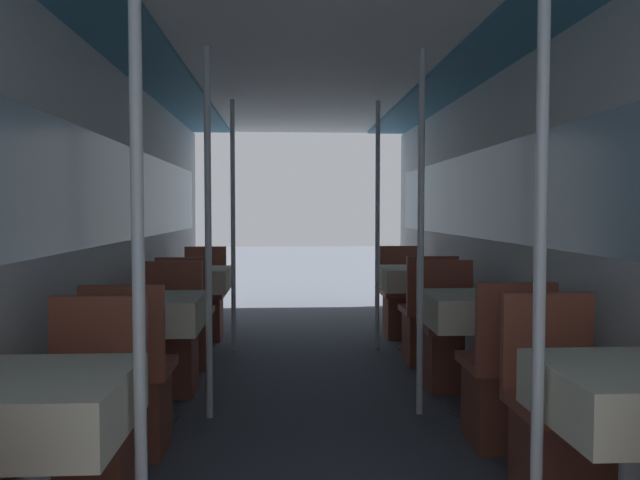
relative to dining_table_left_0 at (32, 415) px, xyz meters
name	(u,v)px	position (x,y,z in m)	size (l,w,h in m)	color
wall_left	(100,227)	(-0.37, 2.03, 0.54)	(0.05, 8.11, 2.22)	silver
wall_right	(519,226)	(2.32, 2.03, 0.54)	(0.05, 8.11, 2.22)	silver
ceiling_panel	(314,51)	(0.97, 2.03, 1.65)	(2.70, 8.11, 0.07)	white
dining_table_left_0	(32,415)	(0.00, 0.00, 0.00)	(0.59, 0.59, 0.74)	#4C4C51
chair_left_far_0	(89,451)	(0.00, 0.54, -0.33)	(0.41, 0.41, 0.89)	brown
support_pole_left_0	(138,257)	(0.33, 0.00, 0.50)	(0.04, 0.04, 2.22)	silver
dining_table_left_1	(153,317)	(0.00, 1.78, 0.00)	(0.59, 0.59, 0.74)	#4C4C51
chair_left_near_1	(131,399)	(0.00, 1.24, -0.33)	(0.41, 0.41, 0.89)	brown
chair_left_far_1	(170,351)	(0.00, 2.32, -0.33)	(0.41, 0.41, 0.89)	brown
support_pole_left_1	(208,234)	(0.33, 1.78, 0.50)	(0.04, 0.04, 2.22)	silver
dining_table_left_2	(195,283)	(0.00, 3.56, 0.00)	(0.59, 0.59, 0.74)	#4C4C51
chair_left_near_2	(186,331)	(0.00, 3.02, -0.33)	(0.41, 0.41, 0.89)	brown
chair_left_far_2	(204,310)	(0.00, 4.10, -0.33)	(0.41, 0.41, 0.89)	brown
support_pole_left_2	(233,226)	(0.33, 3.56, 0.50)	(0.04, 0.04, 2.22)	silver
dining_table_right_0	(636,404)	(1.95, 0.00, 0.00)	(0.59, 0.59, 0.74)	#4C4C51
chair_right_far_0	(562,441)	(1.95, 0.54, -0.33)	(0.41, 0.41, 0.89)	brown
support_pole_right_0	(540,255)	(1.62, 0.00, 0.50)	(0.04, 0.04, 2.22)	silver
dining_table_right_1	(474,314)	(1.95, 1.78, 0.00)	(0.59, 0.59, 0.74)	#4C4C51
chair_right_near_1	(504,392)	(1.95, 1.24, -0.33)	(0.41, 0.41, 0.89)	brown
chair_right_far_1	(450,347)	(1.95, 2.32, -0.33)	(0.41, 0.41, 0.89)	brown
support_pole_right_1	(421,234)	(1.62, 1.78, 0.50)	(0.04, 0.04, 2.22)	silver
dining_table_right_2	(414,281)	(1.95, 3.56, 0.00)	(0.59, 0.59, 0.74)	#4C4C51
chair_right_near_2	(427,329)	(1.95, 3.02, -0.33)	(0.41, 0.41, 0.89)	brown
chair_right_far_2	(402,308)	(1.95, 4.10, -0.33)	(0.41, 0.41, 0.89)	brown
support_pole_right_2	(377,226)	(1.62, 3.56, 0.50)	(0.04, 0.04, 2.22)	silver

